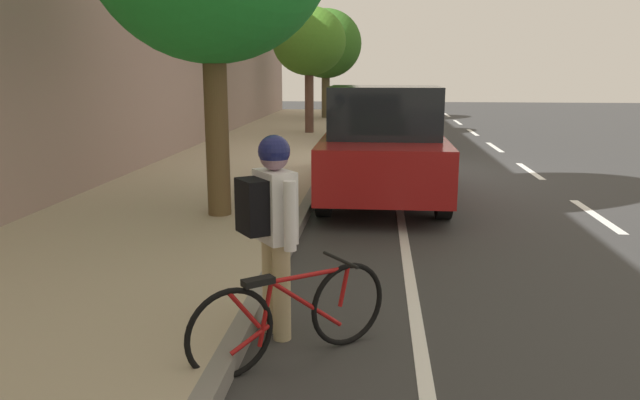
# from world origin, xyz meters

# --- Properties ---
(ground) EXTENTS (58.88, 58.88, 0.00)m
(ground) POSITION_xyz_m (0.00, 0.00, 0.00)
(ground) COLOR #363636
(sidewalk) EXTENTS (3.80, 36.80, 0.16)m
(sidewalk) POSITION_xyz_m (3.60, 0.00, 0.08)
(sidewalk) COLOR tan
(sidewalk) RESTS_ON ground
(curb_edge) EXTENTS (0.16, 36.80, 0.16)m
(curb_edge) POSITION_xyz_m (1.63, 0.00, 0.08)
(curb_edge) COLOR gray
(curb_edge) RESTS_ON ground
(lane_stripe_centre) EXTENTS (0.14, 35.80, 0.01)m
(lane_stripe_centre) POSITION_xyz_m (-2.85, -0.50, 0.00)
(lane_stripe_centre) COLOR white
(lane_stripe_centre) RESTS_ON ground
(lane_stripe_bike_edge) EXTENTS (0.12, 36.80, 0.01)m
(lane_stripe_bike_edge) POSITION_xyz_m (0.16, 0.00, 0.00)
(lane_stripe_bike_edge) COLOR white
(lane_stripe_bike_edge) RESTS_ON ground
(building_facade) EXTENTS (0.50, 36.80, 6.06)m
(building_facade) POSITION_xyz_m (5.75, 0.00, 3.03)
(building_facade) COLOR #A38981
(building_facade) RESTS_ON ground
(parked_sedan_black_nearest) EXTENTS (2.02, 4.49, 1.52)m
(parked_sedan_black_nearest) POSITION_xyz_m (0.55, -13.02, 0.75)
(parked_sedan_black_nearest) COLOR black
(parked_sedan_black_nearest) RESTS_ON ground
(parked_sedan_dark_blue_second) EXTENTS (2.00, 4.48, 1.52)m
(parked_sedan_dark_blue_second) POSITION_xyz_m (0.44, -4.80, 0.75)
(parked_sedan_dark_blue_second) COLOR navy
(parked_sedan_dark_blue_second) RESTS_ON ground
(parked_pickup_red_mid) EXTENTS (2.04, 5.31, 1.95)m
(parked_pickup_red_mid) POSITION_xyz_m (0.44, 2.58, 0.90)
(parked_pickup_red_mid) COLOR maroon
(parked_pickup_red_mid) RESTS_ON ground
(bicycle_at_curb) EXTENTS (1.39, 1.11, 0.75)m
(bicycle_at_curb) POSITION_xyz_m (1.16, 8.85, 0.37)
(bicycle_at_curb) COLOR black
(bicycle_at_curb) RESTS_ON ground
(cyclist_with_backpack) EXTENTS (0.53, 0.55, 1.70)m
(cyclist_with_backpack) POSITION_xyz_m (1.38, 8.41, 1.04)
(cyclist_with_backpack) COLOR #C6B284
(cyclist_with_backpack) RESTS_ON ground
(street_tree_near_cyclist) EXTENTS (3.01, 3.01, 4.54)m
(street_tree_near_cyclist) POSITION_xyz_m (2.78, -13.12, 3.25)
(street_tree_near_cyclist) COLOR brown
(street_tree_near_cyclist) RESTS_ON sidewalk
(street_tree_mid_block) EXTENTS (2.37, 2.37, 4.03)m
(street_tree_mid_block) POSITION_xyz_m (2.78, -6.80, 3.07)
(street_tree_mid_block) COLOR brown
(street_tree_mid_block) RESTS_ON sidewalk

